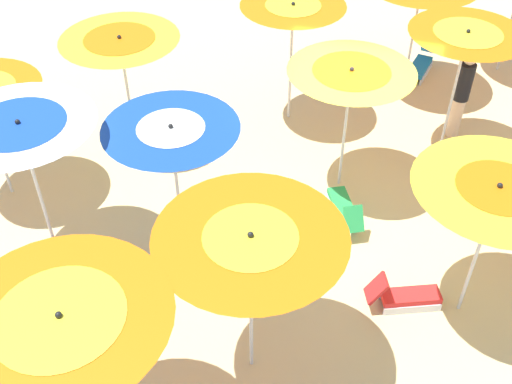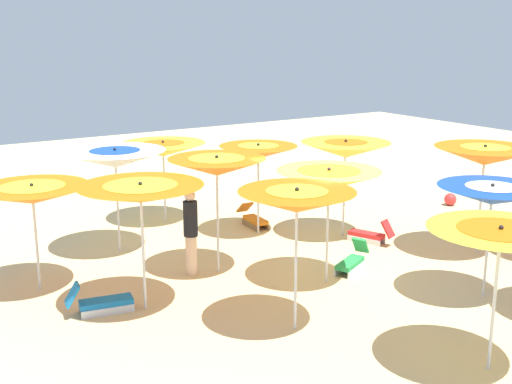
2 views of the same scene
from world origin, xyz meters
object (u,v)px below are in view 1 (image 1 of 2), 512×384
Objects in this scene: beach_umbrella_2 at (293,14)px; lounger_3 at (75,274)px; beach_umbrella_13 at (251,249)px; beachgoer_0 at (461,94)px; beach_umbrella_8 at (172,137)px; lounger_2 at (344,209)px; beach_umbrella_3 at (121,47)px; beach_umbrella_12 at (496,198)px; beach_umbrella_7 at (350,80)px; lounger_0 at (421,64)px; beach_umbrella_6 at (466,42)px; beach_umbrella_9 at (22,136)px; lounger_1 at (405,296)px; beach_umbrella_14 at (63,327)px.

beach_umbrella_2 is 2.24× the size of lounger_3.
beach_umbrella_13 is 1.39× the size of beachgoer_0.
beach_umbrella_8 is (-0.84, -3.84, -0.24)m from beach_umbrella_2.
lounger_3 is at bearing -129.78° from beach_umbrella_8.
lounger_2 is 3.47m from beachgoer_0.
beach_umbrella_8 is 2.71m from beach_umbrella_13.
beach_umbrella_3 is at bearing 130.17° from beach_umbrella_8.
beach_umbrella_12 is 6.06m from lounger_3.
beachgoer_0 is (1.87, 2.09, -1.19)m from beach_umbrella_7.
lounger_0 is at bearing 39.39° from beach_umbrella_3.
beachgoer_0 is at bearing 70.85° from beach_umbrella_6.
beach_umbrella_7 is 0.92× the size of beach_umbrella_9.
lounger_1 is at bearing -128.44° from lounger_3.
beach_umbrella_7 reaches higher than lounger_3.
lounger_3 is (0.63, -0.50, -2.09)m from beach_umbrella_9.
beach_umbrella_3 reaches higher than lounger_1.
beach_umbrella_14 is at bearing -158.39° from lounger_1.
beach_umbrella_6 is at bearing 45.67° from beachgoer_0.
beach_umbrella_9 reaches higher than beach_umbrella_7.
beach_umbrella_13 is at bearing -161.41° from lounger_1.
beach_umbrella_12 reaches higher than lounger_0.
lounger_1 is at bearing 59.24° from beachgoer_0.
beach_umbrella_14 is at bearing -69.38° from beach_umbrella_3.
beach_umbrella_8 is 2.04m from beach_umbrella_9.
lounger_2 is (2.15, 4.75, -2.09)m from beach_umbrella_14.
beach_umbrella_12 is (4.45, -0.25, 0.16)m from beach_umbrella_8.
beach_umbrella_14 is 2.04× the size of lounger_0.
beach_umbrella_8 is at bearing 88.94° from lounger_2.
lounger_1 is at bearing -25.40° from beach_umbrella_3.
beach_umbrella_7 is at bearing 36.26° from beach_umbrella_9.
beach_umbrella_3 is 1.83× the size of lounger_0.
beach_umbrella_12 is at bearing 5.99° from beach_umbrella_9.
beach_umbrella_13 is 2.12× the size of lounger_2.
beach_umbrella_2 is at bearing 131.38° from beach_umbrella_12.
beach_umbrella_9 reaches higher than beach_umbrella_8.
beach_umbrella_6 is at bearing 64.51° from lounger_1.
beach_umbrella_12 is (2.22, -2.30, 0.03)m from beach_umbrella_7.
lounger_1 is 0.97× the size of lounger_2.
beach_umbrella_13 is 2.04× the size of lounger_0.
beach_umbrella_8 is (-3.92, -3.60, -0.26)m from beach_umbrella_6.
beach_umbrella_8 is 3.28m from lounger_2.
beach_umbrella_2 is 7.44m from beach_umbrella_14.
beach_umbrella_8 is 4.46m from beach_umbrella_12.
lounger_0 is at bearing 100.04° from beach_umbrella_12.
beach_umbrella_7 is at bearing -2.57° from lounger_0.
lounger_3 is at bearing 21.24° from beachgoer_0.
beach_umbrella_8 is (1.85, -2.19, -0.03)m from beach_umbrella_3.
beach_umbrella_3 is 6.17m from beach_umbrella_14.
beach_umbrella_2 is at bearing 77.63° from beach_umbrella_8.
beachgoer_0 is (0.19, 0.54, -1.32)m from beach_umbrella_6.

